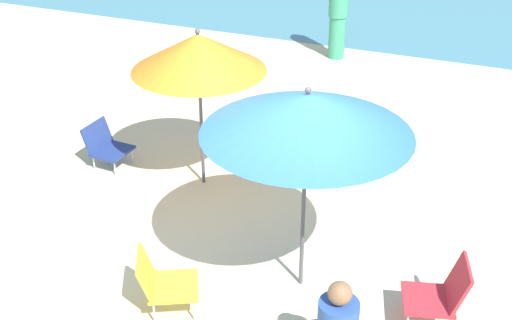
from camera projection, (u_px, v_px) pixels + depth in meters
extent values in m
plane|color=beige|center=(265.00, 274.00, 6.86)|extent=(40.00, 40.00, 0.00)
cylinder|color=#4C4C51|center=(304.00, 196.00, 6.25)|extent=(0.04, 0.04, 2.01)
cone|color=blue|center=(307.00, 114.00, 5.86)|extent=(1.87, 1.87, 0.37)
sphere|color=#4C4C51|center=(308.00, 90.00, 5.75)|extent=(0.06, 0.06, 0.06)
cylinder|color=#4C4C51|center=(201.00, 112.00, 7.98)|extent=(0.04, 0.04, 1.88)
cone|color=orange|center=(198.00, 52.00, 7.63)|extent=(1.53, 1.53, 0.43)
sphere|color=#4C4C51|center=(197.00, 31.00, 7.51)|extent=(0.06, 0.06, 0.06)
cube|color=gold|center=(174.00, 286.00, 6.29)|extent=(0.61, 0.62, 0.03)
cube|color=gold|center=(146.00, 273.00, 6.19)|extent=(0.33, 0.47, 0.34)
cylinder|color=silver|center=(194.00, 284.00, 6.53)|extent=(0.02, 0.02, 0.24)
cylinder|color=silver|center=(194.00, 310.00, 6.21)|extent=(0.02, 0.02, 0.24)
cylinder|color=silver|center=(155.00, 286.00, 6.50)|extent=(0.02, 0.02, 0.24)
cylinder|color=silver|center=(154.00, 313.00, 6.18)|extent=(0.02, 0.02, 0.24)
cube|color=navy|center=(112.00, 151.00, 8.69)|extent=(0.43, 0.49, 0.03)
cube|color=navy|center=(97.00, 136.00, 8.70)|extent=(0.17, 0.47, 0.34)
cylinder|color=silver|center=(132.00, 155.00, 8.83)|extent=(0.02, 0.02, 0.19)
cylinder|color=silver|center=(115.00, 168.00, 8.54)|extent=(0.02, 0.02, 0.19)
cylinder|color=silver|center=(112.00, 150.00, 8.96)|extent=(0.02, 0.02, 0.19)
cylinder|color=silver|center=(94.00, 163.00, 8.66)|extent=(0.02, 0.02, 0.19)
cube|color=#33934C|center=(298.00, 146.00, 8.69)|extent=(0.71, 0.70, 0.03)
cube|color=#33934C|center=(316.00, 127.00, 8.72)|extent=(0.50, 0.42, 0.37)
cylinder|color=silver|center=(294.00, 167.00, 8.51)|extent=(0.02, 0.02, 0.25)
cylinder|color=silver|center=(276.00, 153.00, 8.81)|extent=(0.02, 0.02, 0.25)
cylinder|color=silver|center=(320.00, 158.00, 8.70)|extent=(0.02, 0.02, 0.25)
cylinder|color=silver|center=(301.00, 146.00, 9.00)|extent=(0.02, 0.02, 0.25)
cube|color=red|center=(428.00, 300.00, 6.14)|extent=(0.55, 0.55, 0.03)
cube|color=red|center=(458.00, 283.00, 6.01)|extent=(0.27, 0.48, 0.40)
cylinder|color=silver|center=(404.00, 297.00, 6.38)|extent=(0.02, 0.02, 0.24)
cylinder|color=silver|center=(444.00, 300.00, 6.34)|extent=(0.02, 0.02, 0.24)
sphere|color=#896042|center=(340.00, 293.00, 5.31)|extent=(0.19, 0.19, 0.19)
cylinder|color=#389970|center=(337.00, 37.00, 12.05)|extent=(0.29, 0.29, 0.75)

